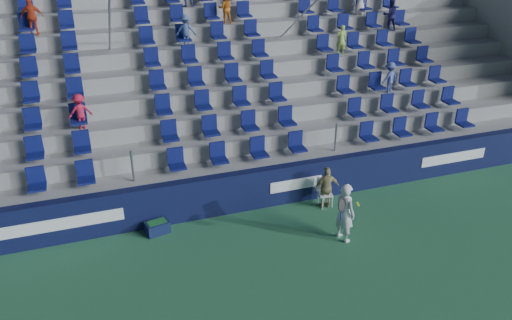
{
  "coord_description": "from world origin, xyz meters",
  "views": [
    {
      "loc": [
        -3.69,
        -8.63,
        7.64
      ],
      "look_at": [
        0.2,
        2.8,
        1.7
      ],
      "focal_mm": 35.0,
      "sensor_mm": 36.0,
      "label": 1
    }
  ],
  "objects": [
    {
      "name": "ground",
      "position": [
        0.0,
        0.0,
        0.0
      ],
      "size": [
        70.0,
        70.0,
        0.0
      ],
      "primitive_type": "plane",
      "color": "#2D6A43",
      "rests_on": "ground"
    },
    {
      "name": "sponsor_wall",
      "position": [
        0.0,
        3.15,
        0.6
      ],
      "size": [
        24.0,
        0.32,
        1.2
      ],
      "color": "#0F1439",
      "rests_on": "ground"
    },
    {
      "name": "grandstand",
      "position": [
        -0.0,
        8.24,
        2.14
      ],
      "size": [
        24.0,
        8.17,
        6.63
      ],
      "color": "gray",
      "rests_on": "ground"
    },
    {
      "name": "tennis_player",
      "position": [
        1.95,
        0.89,
        0.82
      ],
      "size": [
        0.69,
        0.69,
        1.64
      ],
      "color": "silver",
      "rests_on": "ground"
    },
    {
      "name": "line_judge_chair",
      "position": [
        2.24,
        2.64,
        0.49
      ],
      "size": [
        0.44,
        0.45,
        0.87
      ],
      "color": "white",
      "rests_on": "ground"
    },
    {
      "name": "line_judge",
      "position": [
        2.24,
        2.5,
        0.64
      ],
      "size": [
        0.78,
        0.4,
        1.28
      ],
      "primitive_type": "imported",
      "rotation": [
        0.0,
        0.0,
        3.02
      ],
      "color": "tan",
      "rests_on": "ground"
    },
    {
      "name": "ball_bin",
      "position": [
        -2.6,
        2.75,
        0.18
      ],
      "size": [
        0.67,
        0.52,
        0.34
      ],
      "color": "#10193B",
      "rests_on": "ground"
    }
  ]
}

